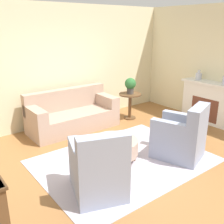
# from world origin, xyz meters

# --- Properties ---
(ground_plane) EXTENTS (16.00, 16.00, 0.00)m
(ground_plane) POSITION_xyz_m (0.00, 0.00, 0.00)
(ground_plane) COLOR #996638
(wall_back) EXTENTS (8.91, 0.12, 2.80)m
(wall_back) POSITION_xyz_m (0.00, 2.52, 1.40)
(wall_back) COLOR beige
(wall_back) RESTS_ON ground_plane
(rug) EXTENTS (2.99, 2.22, 0.01)m
(rug) POSITION_xyz_m (0.00, 0.00, 0.01)
(rug) COLOR #BCB2C1
(rug) RESTS_ON ground_plane
(couch) EXTENTS (2.04, 0.87, 0.91)m
(couch) POSITION_xyz_m (0.04, 1.92, 0.33)
(couch) COLOR tan
(couch) RESTS_ON ground_plane
(armchair_left) EXTENTS (0.93, 1.02, 1.01)m
(armchair_left) POSITION_xyz_m (-0.91, -0.52, 0.39)
(armchair_left) COLOR #8E99B2
(armchair_left) RESTS_ON rug
(armchair_right) EXTENTS (0.93, 1.02, 1.01)m
(armchair_right) POSITION_xyz_m (0.91, -0.52, 0.39)
(armchair_right) COLOR #8E99B2
(armchair_right) RESTS_ON rug
(ottoman_table) EXTENTS (0.85, 0.85, 0.38)m
(ottoman_table) POSITION_xyz_m (-0.11, 0.14, 0.26)
(ottoman_table) COLOR tan
(ottoman_table) RESTS_ON rug
(side_table) EXTENTS (0.57, 0.57, 0.66)m
(side_table) POSITION_xyz_m (1.58, 1.65, 0.45)
(side_table) COLOR brown
(side_table) RESTS_ON ground_plane
(fireplace) EXTENTS (0.44, 1.41, 1.02)m
(fireplace) POSITION_xyz_m (2.95, 0.27, 0.54)
(fireplace) COLOR white
(fireplace) RESTS_ON ground_plane
(vase_mantel_near) EXTENTS (0.15, 0.15, 0.24)m
(vase_mantel_near) POSITION_xyz_m (2.93, 0.63, 1.11)
(vase_mantel_near) COLOR silver
(vase_mantel_near) RESTS_ON fireplace
(potted_plant_on_side_table) EXTENTS (0.28, 0.28, 0.41)m
(potted_plant_on_side_table) POSITION_xyz_m (1.58, 1.65, 0.89)
(potted_plant_on_side_table) COLOR #4C4742
(potted_plant_on_side_table) RESTS_ON side_table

